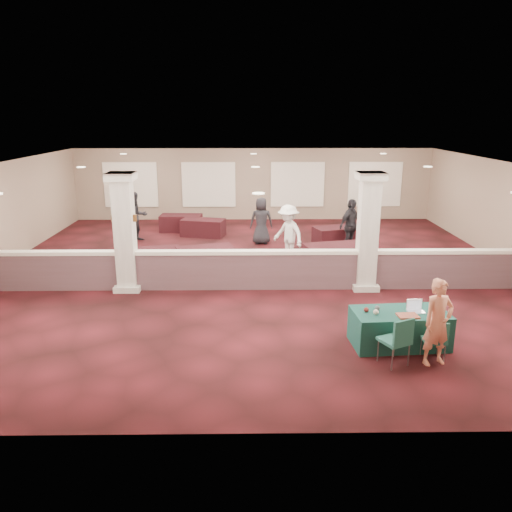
{
  "coord_description": "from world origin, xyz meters",
  "views": [
    {
      "loc": [
        -0.18,
        -14.5,
        4.64
      ],
      "look_at": [
        -0.01,
        -2.0,
        1.08
      ],
      "focal_mm": 35.0,
      "sensor_mm": 36.0,
      "label": 1
    }
  ],
  "objects_px": {
    "attendee_a": "(136,217)",
    "attendee_c": "(350,226)",
    "woman": "(438,322)",
    "far_table_back_left": "(181,223)",
    "far_table_front_center": "(206,258)",
    "far_table_back_right": "(337,236)",
    "near_table": "(399,328)",
    "conf_chair_side": "(398,338)",
    "far_table_front_left": "(154,259)",
    "attendee_d": "(261,221)",
    "attendee_b": "(288,234)",
    "conf_chair_main": "(436,338)",
    "far_table_front_right": "(336,257)",
    "far_table_back_center": "(203,228)"
  },
  "relations": [
    {
      "from": "far_table_front_center",
      "to": "far_table_back_center",
      "type": "height_order",
      "value": "far_table_front_center"
    },
    {
      "from": "near_table",
      "to": "attendee_d",
      "type": "xyz_separation_m",
      "value": [
        -2.66,
        8.52,
        0.5
      ]
    },
    {
      "from": "far_table_front_center",
      "to": "far_table_front_right",
      "type": "xyz_separation_m",
      "value": [
        4.03,
        -0.03,
        0.04
      ]
    },
    {
      "from": "conf_chair_side",
      "to": "attendee_c",
      "type": "bearing_deg",
      "value": 59.25
    },
    {
      "from": "far_table_back_left",
      "to": "woman",
      "type": "bearing_deg",
      "value": -60.9
    },
    {
      "from": "conf_chair_side",
      "to": "far_table_front_left",
      "type": "bearing_deg",
      "value": 106.98
    },
    {
      "from": "woman",
      "to": "far_table_front_center",
      "type": "distance_m",
      "value": 7.89
    },
    {
      "from": "woman",
      "to": "far_table_back_left",
      "type": "bearing_deg",
      "value": 102.4
    },
    {
      "from": "conf_chair_main",
      "to": "far_table_back_center",
      "type": "bearing_deg",
      "value": 115.74
    },
    {
      "from": "conf_chair_side",
      "to": "far_table_back_right",
      "type": "relative_size",
      "value": 0.58
    },
    {
      "from": "far_table_front_left",
      "to": "far_table_front_right",
      "type": "bearing_deg",
      "value": 0.0
    },
    {
      "from": "conf_chair_side",
      "to": "near_table",
      "type": "bearing_deg",
      "value": 45.46
    },
    {
      "from": "far_table_front_center",
      "to": "far_table_back_center",
      "type": "xyz_separation_m",
      "value": [
        -0.47,
        4.43,
        -0.01
      ]
    },
    {
      "from": "far_table_front_center",
      "to": "attendee_d",
      "type": "xyz_separation_m",
      "value": [
        1.8,
        3.17,
        0.51
      ]
    },
    {
      "from": "far_table_back_right",
      "to": "attendee_d",
      "type": "bearing_deg",
      "value": 173.85
    },
    {
      "from": "near_table",
      "to": "far_table_back_right",
      "type": "distance_m",
      "value": 8.22
    },
    {
      "from": "conf_chair_side",
      "to": "woman",
      "type": "distance_m",
      "value": 0.81
    },
    {
      "from": "far_table_back_left",
      "to": "attendee_b",
      "type": "distance_m",
      "value": 6.06
    },
    {
      "from": "far_table_front_left",
      "to": "attendee_d",
      "type": "bearing_deg",
      "value": 43.23
    },
    {
      "from": "far_table_front_right",
      "to": "attendee_a",
      "type": "xyz_separation_m",
      "value": [
        -6.95,
        3.69,
        0.54
      ]
    },
    {
      "from": "attendee_a",
      "to": "attendee_d",
      "type": "distance_m",
      "value": 4.74
    },
    {
      "from": "conf_chair_side",
      "to": "far_table_front_center",
      "type": "height_order",
      "value": "conf_chair_side"
    },
    {
      "from": "conf_chair_side",
      "to": "attendee_c",
      "type": "relative_size",
      "value": 0.53
    },
    {
      "from": "far_table_front_center",
      "to": "attendee_d",
      "type": "relative_size",
      "value": 1.0
    },
    {
      "from": "conf_chair_main",
      "to": "attendee_b",
      "type": "height_order",
      "value": "attendee_b"
    },
    {
      "from": "far_table_front_right",
      "to": "far_table_back_left",
      "type": "xyz_separation_m",
      "value": [
        -5.48,
        5.31,
        -0.05
      ]
    },
    {
      "from": "near_table",
      "to": "conf_chair_side",
      "type": "relative_size",
      "value": 1.97
    },
    {
      "from": "far_table_front_center",
      "to": "far_table_front_left",
      "type": "bearing_deg",
      "value": -179.02
    },
    {
      "from": "attendee_a",
      "to": "attendee_c",
      "type": "xyz_separation_m",
      "value": [
        7.78,
        -1.64,
        -0.01
      ]
    },
    {
      "from": "conf_chair_side",
      "to": "far_table_back_left",
      "type": "height_order",
      "value": "conf_chair_side"
    },
    {
      "from": "far_table_front_center",
      "to": "attendee_d",
      "type": "distance_m",
      "value": 3.68
    },
    {
      "from": "woman",
      "to": "far_table_back_right",
      "type": "bearing_deg",
      "value": 75.44
    },
    {
      "from": "near_table",
      "to": "attendee_a",
      "type": "bearing_deg",
      "value": 124.93
    },
    {
      "from": "woman",
      "to": "attendee_b",
      "type": "bearing_deg",
      "value": 91.57
    },
    {
      "from": "attendee_c",
      "to": "attendee_d",
      "type": "bearing_deg",
      "value": 118.29
    },
    {
      "from": "near_table",
      "to": "conf_chair_main",
      "type": "relative_size",
      "value": 2.33
    },
    {
      "from": "conf_chair_side",
      "to": "attendee_b",
      "type": "distance_m",
      "value": 7.25
    },
    {
      "from": "far_table_back_center",
      "to": "attendee_b",
      "type": "xyz_separation_m",
      "value": [
        3.08,
        -3.59,
        0.6
      ]
    },
    {
      "from": "attendee_c",
      "to": "near_table",
      "type": "bearing_deg",
      "value": -134.26
    },
    {
      "from": "conf_chair_main",
      "to": "attendee_c",
      "type": "xyz_separation_m",
      "value": [
        -0.09,
        8.07,
        0.44
      ]
    },
    {
      "from": "near_table",
      "to": "attendee_d",
      "type": "bearing_deg",
      "value": 102.97
    },
    {
      "from": "attendee_c",
      "to": "conf_chair_main",
      "type": "bearing_deg",
      "value": -130.5
    },
    {
      "from": "conf_chair_side",
      "to": "woman",
      "type": "relative_size",
      "value": 0.58
    },
    {
      "from": "woman",
      "to": "far_table_back_center",
      "type": "height_order",
      "value": "woman"
    },
    {
      "from": "far_table_front_right",
      "to": "far_table_back_center",
      "type": "xyz_separation_m",
      "value": [
        -4.5,
        4.46,
        -0.05
      ]
    },
    {
      "from": "far_table_back_center",
      "to": "attendee_a",
      "type": "xyz_separation_m",
      "value": [
        -2.45,
        -0.77,
        0.6
      ]
    },
    {
      "from": "attendee_a",
      "to": "attendee_d",
      "type": "bearing_deg",
      "value": -40.26
    },
    {
      "from": "far_table_back_left",
      "to": "attendee_a",
      "type": "distance_m",
      "value": 2.27
    },
    {
      "from": "attendee_b",
      "to": "woman",
      "type": "bearing_deg",
      "value": -21.84
    },
    {
      "from": "far_table_front_center",
      "to": "far_table_back_right",
      "type": "relative_size",
      "value": 1.02
    }
  ]
}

